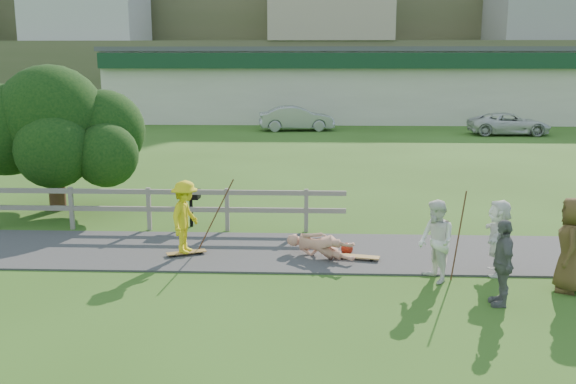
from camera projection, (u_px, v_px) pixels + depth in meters
The scene contains 19 objects.
ground at pixel (206, 273), 13.08m from camera, with size 260.00×260.00×0.00m, color #2F5418.
path at pixel (217, 251), 14.54m from camera, with size 34.00×3.00×0.04m, color #3B3B3E.
fence at pixel (47, 201), 16.36m from camera, with size 15.05×0.10×1.10m.
strip_mall at pixel (340, 83), 46.57m from camera, with size 32.50×10.75×5.10m.
skater_rider at pixel (185, 221), 14.02m from camera, with size 1.04×0.60×1.61m, color yellow.
skater_fallen at pixel (320, 246), 13.94m from camera, with size 1.65×0.39×0.60m, color tan.
spectator_a at pixel (436, 241), 12.44m from camera, with size 0.79×0.61×1.62m, color white.
spectator_b at pixel (502, 263), 11.25m from camera, with size 0.91×0.38×1.56m, color slate.
spectator_c at pixel (572, 245), 11.90m from camera, with size 0.88×0.57×1.80m, color brown.
spectator_d at pixel (498, 237), 12.87m from camera, with size 1.44×0.46×1.55m, color white.
car_silver at pixel (296, 118), 39.13m from camera, with size 1.58×4.54×1.50m, color #9B9CA2.
car_white at pixel (509, 124), 36.93m from camera, with size 2.12×4.59×1.27m, color silver.
tree at pixel (54, 146), 18.25m from camera, with size 4.89×4.89×3.74m, color black, non-canonical shape.
bbq at pixel (191, 208), 16.63m from camera, with size 0.45×0.34×0.98m, color black, non-canonical shape.
longboard_rider at pixel (187, 254), 14.18m from camera, with size 0.87×0.21×0.10m, color olive, non-canonical shape.
longboard_fallen at pixel (357, 259), 13.86m from camera, with size 0.96×0.24×0.11m, color olive, non-canonical shape.
helmet at pixel (347, 249), 14.29m from camera, with size 0.27×0.27×0.27m, color #9F210E.
pole_rider at pixel (215, 211), 14.36m from camera, with size 0.03×0.03×1.87m, color #523021.
pole_spec_left at pixel (459, 236), 12.47m from camera, with size 0.03×0.03×1.82m, color #523021.
Camera 1 is at (2.21, -12.39, 4.28)m, focal length 40.00 mm.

